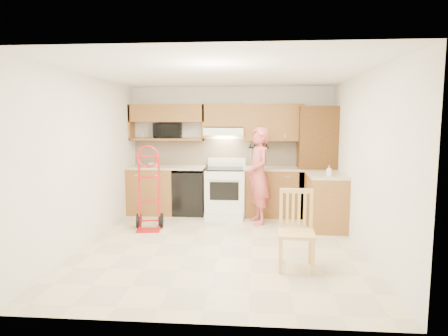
# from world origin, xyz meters

# --- Properties ---
(floor) EXTENTS (4.00, 4.50, 0.02)m
(floor) POSITION_xyz_m (0.00, 0.00, -0.01)
(floor) COLOR #BDB098
(floor) RESTS_ON ground
(ceiling) EXTENTS (4.00, 4.50, 0.02)m
(ceiling) POSITION_xyz_m (0.00, 0.00, 2.51)
(ceiling) COLOR white
(ceiling) RESTS_ON ground
(wall_back) EXTENTS (4.00, 0.02, 2.50)m
(wall_back) POSITION_xyz_m (0.00, 2.26, 1.25)
(wall_back) COLOR white
(wall_back) RESTS_ON ground
(wall_front) EXTENTS (4.00, 0.02, 2.50)m
(wall_front) POSITION_xyz_m (0.00, -2.26, 1.25)
(wall_front) COLOR white
(wall_front) RESTS_ON ground
(wall_left) EXTENTS (0.02, 4.50, 2.50)m
(wall_left) POSITION_xyz_m (-2.01, 0.00, 1.25)
(wall_left) COLOR white
(wall_left) RESTS_ON ground
(wall_right) EXTENTS (0.02, 4.50, 2.50)m
(wall_right) POSITION_xyz_m (2.01, 0.00, 1.25)
(wall_right) COLOR white
(wall_right) RESTS_ON ground
(backsplash) EXTENTS (3.92, 0.03, 0.55)m
(backsplash) POSITION_xyz_m (0.00, 2.23, 1.20)
(backsplash) COLOR beige
(backsplash) RESTS_ON wall_back
(lower_cab_left) EXTENTS (0.90, 0.60, 0.90)m
(lower_cab_left) POSITION_xyz_m (-1.55, 1.95, 0.45)
(lower_cab_left) COLOR olive
(lower_cab_left) RESTS_ON ground
(dishwasher) EXTENTS (0.60, 0.60, 0.85)m
(dishwasher) POSITION_xyz_m (-0.80, 1.95, 0.42)
(dishwasher) COLOR black
(dishwasher) RESTS_ON ground
(lower_cab_right) EXTENTS (1.14, 0.60, 0.90)m
(lower_cab_right) POSITION_xyz_m (0.83, 1.95, 0.45)
(lower_cab_right) COLOR olive
(lower_cab_right) RESTS_ON ground
(countertop_left) EXTENTS (1.50, 0.63, 0.04)m
(countertop_left) POSITION_xyz_m (-1.25, 1.95, 0.92)
(countertop_left) COLOR #BAA88B
(countertop_left) RESTS_ON lower_cab_left
(countertop_right) EXTENTS (1.14, 0.63, 0.04)m
(countertop_right) POSITION_xyz_m (0.83, 1.95, 0.92)
(countertop_right) COLOR #BAA88B
(countertop_right) RESTS_ON lower_cab_right
(cab_return_right) EXTENTS (0.60, 1.00, 0.90)m
(cab_return_right) POSITION_xyz_m (1.70, 1.15, 0.45)
(cab_return_right) COLOR olive
(cab_return_right) RESTS_ON ground
(countertop_return) EXTENTS (0.63, 1.00, 0.04)m
(countertop_return) POSITION_xyz_m (1.70, 1.15, 0.92)
(countertop_return) COLOR #BAA88B
(countertop_return) RESTS_ON cab_return_right
(pantry_tall) EXTENTS (0.70, 0.60, 2.10)m
(pantry_tall) POSITION_xyz_m (1.65, 1.95, 1.05)
(pantry_tall) COLOR #5B3B12
(pantry_tall) RESTS_ON ground
(upper_cab_left) EXTENTS (1.50, 0.33, 0.34)m
(upper_cab_left) POSITION_xyz_m (-1.25, 2.08, 1.98)
(upper_cab_left) COLOR olive
(upper_cab_left) RESTS_ON wall_back
(upper_shelf_mw) EXTENTS (1.50, 0.33, 0.04)m
(upper_shelf_mw) POSITION_xyz_m (-1.25, 2.08, 1.47)
(upper_shelf_mw) COLOR olive
(upper_shelf_mw) RESTS_ON wall_back
(upper_cab_center) EXTENTS (0.76, 0.33, 0.44)m
(upper_cab_center) POSITION_xyz_m (-0.12, 2.08, 1.94)
(upper_cab_center) COLOR olive
(upper_cab_center) RESTS_ON wall_back
(upper_cab_right) EXTENTS (1.14, 0.33, 0.70)m
(upper_cab_right) POSITION_xyz_m (0.83, 2.08, 1.80)
(upper_cab_right) COLOR olive
(upper_cab_right) RESTS_ON wall_back
(range_hood) EXTENTS (0.76, 0.46, 0.14)m
(range_hood) POSITION_xyz_m (-0.12, 2.02, 1.63)
(range_hood) COLOR white
(range_hood) RESTS_ON wall_back
(knife_strip) EXTENTS (0.40, 0.05, 0.29)m
(knife_strip) POSITION_xyz_m (0.55, 2.21, 1.24)
(knife_strip) COLOR black
(knife_strip) RESTS_ON backsplash
(microwave) EXTENTS (0.58, 0.42, 0.30)m
(microwave) POSITION_xyz_m (-1.25, 2.08, 1.64)
(microwave) COLOR black
(microwave) RESTS_ON upper_shelf_mw
(range) EXTENTS (0.75, 0.98, 1.10)m
(range) POSITION_xyz_m (-0.08, 1.79, 0.55)
(range) COLOR white
(range) RESTS_ON ground
(person) EXTENTS (0.58, 0.72, 1.73)m
(person) POSITION_xyz_m (0.55, 1.35, 0.86)
(person) COLOR #BE4E4E
(person) RESTS_ON ground
(hand_truck) EXTENTS (0.57, 0.53, 1.29)m
(hand_truck) POSITION_xyz_m (-1.30, 0.76, 0.64)
(hand_truck) COLOR red
(hand_truck) RESTS_ON ground
(dining_chair) EXTENTS (0.46, 0.50, 0.99)m
(dining_chair) POSITION_xyz_m (1.01, -0.82, 0.49)
(dining_chair) COLOR #E4B95B
(dining_chair) RESTS_ON ground
(soap_bottle) EXTENTS (0.09, 0.10, 0.17)m
(soap_bottle) POSITION_xyz_m (1.70, 0.91, 1.02)
(soap_bottle) COLOR white
(soap_bottle) RESTS_ON countertop_return
(bowl) EXTENTS (0.31, 0.31, 0.06)m
(bowl) POSITION_xyz_m (-1.51, 1.95, 0.97)
(bowl) COLOR white
(bowl) RESTS_ON countertop_left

